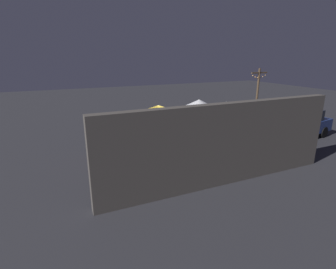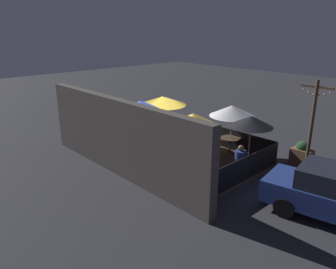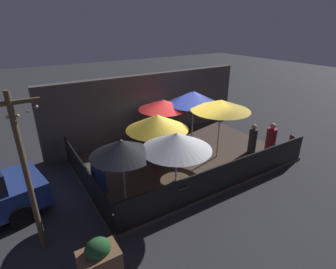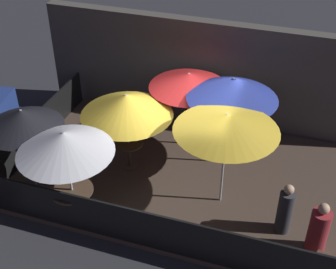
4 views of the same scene
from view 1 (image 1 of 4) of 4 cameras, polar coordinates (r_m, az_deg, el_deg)
ground_plane at (r=12.29m, az=4.27°, el=-5.10°), size 60.00×60.00×0.00m
patio_deck at (r=12.27m, az=4.28°, el=-4.84°), size 7.91×5.00×0.12m
building_wall at (r=9.62m, az=12.27°, el=-2.16°), size 9.51×0.36×3.03m
fence_front at (r=14.18m, az=-0.43°, el=0.50°), size 7.71×0.05×0.95m
fence_side_left at (r=14.31m, az=18.21°, el=-0.22°), size 0.05×4.80×0.95m
patio_umbrella_0 at (r=12.47m, az=9.30°, el=4.32°), size 2.18×2.18×2.07m
patio_umbrella_1 at (r=14.33m, az=6.78°, el=6.63°), size 2.00×2.00×2.20m
patio_umbrella_2 at (r=10.50m, az=1.81°, el=4.05°), size 2.15×2.15×2.41m
patio_umbrella_3 at (r=11.70m, az=-2.07°, el=5.41°), size 2.23×2.23×2.35m
patio_umbrella_4 at (r=14.61m, az=12.57°, el=6.22°), size 1.77×1.77×2.10m
patio_umbrella_5 at (r=10.73m, az=8.55°, el=2.92°), size 2.00×2.00×2.11m
dining_table_0 at (r=12.79m, az=9.04°, el=-1.10°), size 0.71×0.71×0.74m
dining_table_1 at (r=14.63m, az=6.59°, el=1.25°), size 0.92×0.92×0.70m
patio_chair_0 at (r=12.93m, az=-14.39°, el=-1.61°), size 0.52×0.52×0.91m
patio_chair_1 at (r=11.79m, az=13.49°, el=-3.30°), size 0.44×0.44×0.92m
patron_0 at (r=12.12m, az=-9.26°, el=-2.16°), size 0.39×0.39×1.24m
patron_1 at (r=12.30m, az=-12.82°, el=-2.13°), size 0.54×0.54×1.25m
patron_2 at (r=14.28m, az=16.20°, el=0.23°), size 0.61×0.61×1.25m
planter_box at (r=17.20m, az=12.37°, el=2.61°), size 0.84×0.59×1.07m
light_post at (r=16.22m, az=18.76°, el=7.41°), size 1.10×0.12×3.89m
parked_car_0 at (r=16.70m, az=26.56°, el=2.10°), size 4.55×2.41×1.62m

